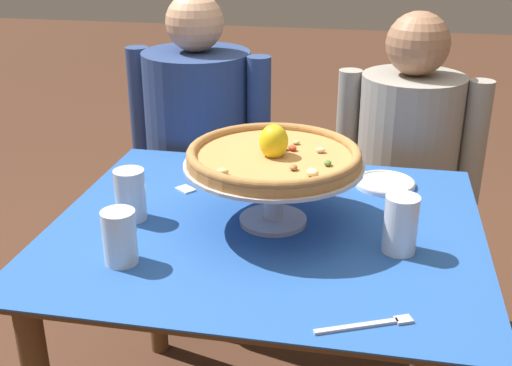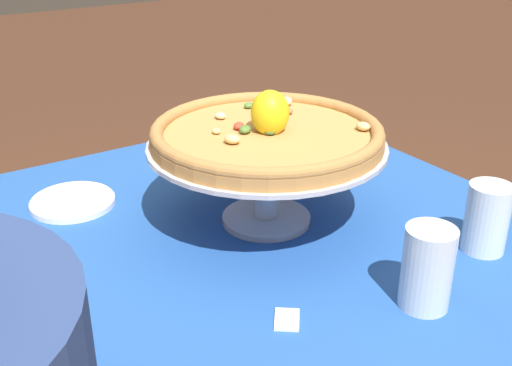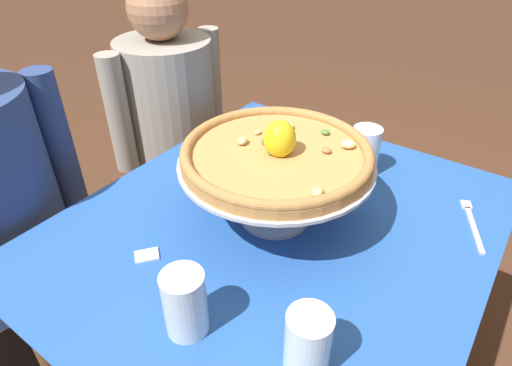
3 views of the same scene
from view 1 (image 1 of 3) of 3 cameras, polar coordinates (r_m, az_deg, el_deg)
The scene contains 11 objects.
dining_table at distance 1.65m, azimuth 0.86°, elevation -7.28°, with size 1.05×0.91×0.72m.
pizza_stand at distance 1.56m, azimuth 1.56°, elevation 0.51°, with size 0.43×0.43×0.16m.
pizza at distance 1.54m, azimuth 1.59°, elevation 2.50°, with size 0.42×0.42×0.10m.
water_glass_side_right at distance 1.49m, azimuth 12.61°, elevation -3.85°, with size 0.08×0.08×0.13m.
water_glass_front_left at distance 1.44m, azimuth -11.91°, elevation -4.94°, with size 0.08×0.08×0.12m.
water_glass_side_left at distance 1.63m, azimuth -11.01°, elevation -1.22°, with size 0.08×0.08×0.13m.
side_plate at distance 1.85m, azimuth 11.31°, elevation 0.01°, with size 0.17×0.17×0.02m.
dinner_fork at distance 1.25m, azimuth 9.99°, elevation -12.19°, with size 0.18×0.10×0.01m.
sugar_packet at distance 1.80m, azimuth -6.22°, elevation -0.55°, with size 0.05×0.04×0.01m, color white.
diner_left at distance 2.32m, azimuth -4.96°, elevation 1.48°, with size 0.52×0.42×1.19m.
diner_right at distance 2.30m, azimuth 12.93°, elevation -0.17°, with size 0.49×0.39×1.14m.
Camera 1 is at (0.25, -1.40, 1.44)m, focal length 45.36 mm.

